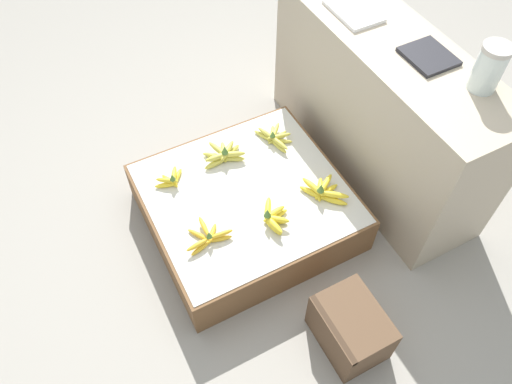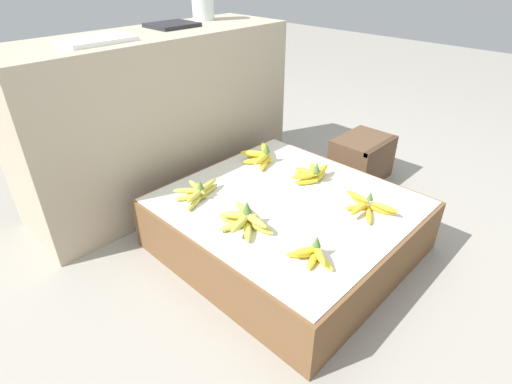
# 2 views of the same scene
# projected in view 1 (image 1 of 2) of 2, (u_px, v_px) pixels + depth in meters

# --- Properties ---
(ground_plane) EXTENTS (10.00, 10.00, 0.00)m
(ground_plane) POSITION_uv_depth(u_px,v_px,m) (247.00, 220.00, 2.64)
(ground_plane) COLOR gray
(display_platform) EXTENTS (0.90, 0.96, 0.24)m
(display_platform) POSITION_uv_depth(u_px,v_px,m) (247.00, 207.00, 2.55)
(display_platform) COLOR brown
(display_platform) RESTS_ON ground_plane
(back_vendor_table) EXTENTS (1.40, 0.44, 0.82)m
(back_vendor_table) POSITION_uv_depth(u_px,v_px,m) (379.00, 108.00, 2.57)
(back_vendor_table) COLOR tan
(back_vendor_table) RESTS_ON ground_plane
(wooden_crate) EXTENTS (0.32, 0.25, 0.24)m
(wooden_crate) POSITION_uv_depth(u_px,v_px,m) (350.00, 328.00, 2.15)
(wooden_crate) COLOR brown
(wooden_crate) RESTS_ON ground_plane
(banana_bunch_front_left) EXTENTS (0.12, 0.17, 0.09)m
(banana_bunch_front_left) POSITION_uv_depth(u_px,v_px,m) (171.00, 179.00, 2.47)
(banana_bunch_front_left) COLOR yellow
(banana_bunch_front_left) RESTS_ON display_platform
(banana_bunch_front_midleft) EXTENTS (0.17, 0.23, 0.08)m
(banana_bunch_front_midleft) POSITION_uv_depth(u_px,v_px,m) (208.00, 237.00, 2.27)
(banana_bunch_front_midleft) COLOR gold
(banana_bunch_front_midleft) RESTS_ON display_platform
(banana_bunch_middle_left) EXTENTS (0.18, 0.23, 0.11)m
(banana_bunch_middle_left) POSITION_uv_depth(u_px,v_px,m) (224.00, 155.00, 2.56)
(banana_bunch_middle_left) COLOR gold
(banana_bunch_middle_left) RESTS_ON display_platform
(banana_bunch_middle_midleft) EXTENTS (0.22, 0.14, 0.10)m
(banana_bunch_middle_midleft) POSITION_uv_depth(u_px,v_px,m) (273.00, 217.00, 2.32)
(banana_bunch_middle_midleft) COLOR yellow
(banana_bunch_middle_midleft) RESTS_ON display_platform
(banana_bunch_back_left) EXTENTS (0.23, 0.16, 0.09)m
(banana_bunch_back_left) POSITION_uv_depth(u_px,v_px,m) (275.00, 137.00, 2.64)
(banana_bunch_back_left) COLOR gold
(banana_bunch_back_left) RESTS_ON display_platform
(banana_bunch_back_midleft) EXTENTS (0.23, 0.19, 0.11)m
(banana_bunch_back_midleft) POSITION_uv_depth(u_px,v_px,m) (323.00, 191.00, 2.42)
(banana_bunch_back_midleft) COLOR yellow
(banana_bunch_back_midleft) RESTS_ON display_platform
(glass_jar) EXTENTS (0.12, 0.12, 0.20)m
(glass_jar) POSITION_uv_depth(u_px,v_px,m) (489.00, 68.00, 1.97)
(glass_jar) COLOR silver
(glass_jar) RESTS_ON back_vendor_table
(foam_tray_white) EXTENTS (0.28, 0.18, 0.02)m
(foam_tray_white) POSITION_uv_depth(u_px,v_px,m) (354.00, 11.00, 2.37)
(foam_tray_white) COLOR white
(foam_tray_white) RESTS_ON back_vendor_table
(foam_tray_dark) EXTENTS (0.22, 0.19, 0.02)m
(foam_tray_dark) POSITION_uv_depth(u_px,v_px,m) (429.00, 56.00, 2.16)
(foam_tray_dark) COLOR #232328
(foam_tray_dark) RESTS_ON back_vendor_table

